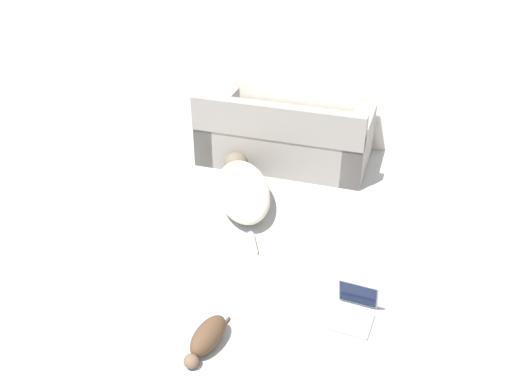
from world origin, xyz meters
The scene contains 5 objects.
wall_back centered at (0.00, 4.76, 1.25)m, with size 6.88×0.06×2.50m.
couch centered at (-0.44, 4.19, 0.26)m, with size 1.72×0.90×0.76m.
dog centered at (-0.59, 3.26, 0.15)m, with size 0.87×1.37×0.31m.
cat centered at (-0.23, 1.50, 0.09)m, with size 0.23×0.53×0.18m.
laptop_open centered at (0.65, 2.11, 0.08)m, with size 0.30×0.35×0.26m.
Camera 1 is at (0.91, -0.95, 2.88)m, focal length 40.00 mm.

